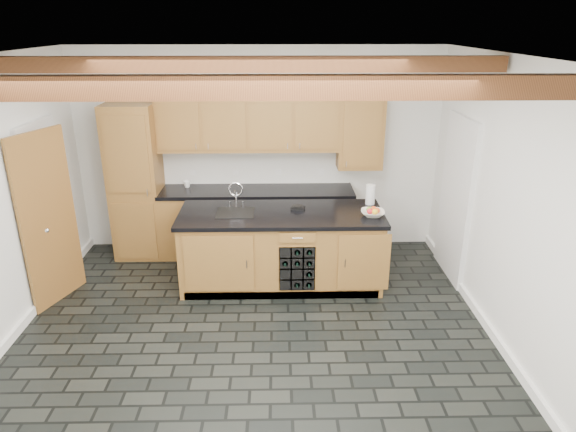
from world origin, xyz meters
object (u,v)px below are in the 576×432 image
(kitchen_scale, at_px, (298,208))
(paper_towel, at_px, (370,195))
(fruit_bowl, at_px, (373,213))
(island, at_px, (282,248))

(kitchen_scale, xyz_separation_m, paper_towel, (0.92, 0.18, 0.10))
(kitchen_scale, height_order, fruit_bowl, fruit_bowl)
(kitchen_scale, xyz_separation_m, fruit_bowl, (0.88, -0.25, 0.01))
(island, bearing_deg, kitchen_scale, 31.53)
(island, height_order, kitchen_scale, kitchen_scale)
(paper_towel, bearing_deg, fruit_bowl, -95.33)
(fruit_bowl, bearing_deg, kitchen_scale, 164.31)
(island, bearing_deg, fruit_bowl, -6.65)
(kitchen_scale, bearing_deg, fruit_bowl, -3.12)
(island, height_order, fruit_bowl, fruit_bowl)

